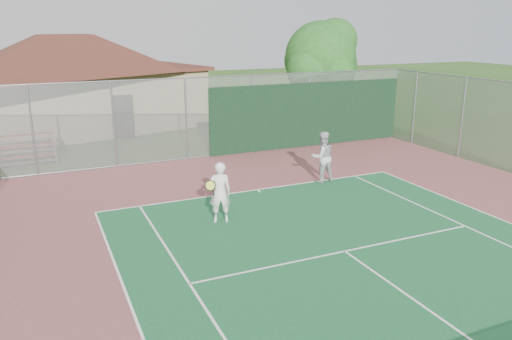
{
  "coord_description": "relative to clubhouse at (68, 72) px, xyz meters",
  "views": [
    {
      "loc": [
        -6.83,
        -3.33,
        5.54
      ],
      "look_at": [
        -0.89,
        9.97,
        1.35
      ],
      "focal_mm": 35.0,
      "sensor_mm": 36.0,
      "label": 1
    }
  ],
  "objects": [
    {
      "name": "back_fence",
      "position": [
        7.0,
        -9.58,
        -1.44
      ],
      "size": [
        20.08,
        0.11,
        3.53
      ],
      "color": "gray",
      "rests_on": "ground"
    },
    {
      "name": "side_fence_right",
      "position": [
        14.9,
        -14.06,
        -1.35
      ],
      "size": [
        0.08,
        9.0,
        3.5
      ],
      "color": "gray",
      "rests_on": "ground"
    },
    {
      "name": "clubhouse",
      "position": [
        0.0,
        0.0,
        0.0
      ],
      "size": [
        16.03,
        12.59,
        6.12
      ],
      "rotation": [
        0.0,
        0.0,
        0.24
      ],
      "color": "tan",
      "rests_on": "ground"
    },
    {
      "name": "bleachers",
      "position": [
        -2.78,
        -7.16,
        -2.52
      ],
      "size": [
        3.01,
        1.9,
        1.1
      ],
      "rotation": [
        0.0,
        0.0,
        0.05
      ],
      "color": "maroon",
      "rests_on": "ground"
    },
    {
      "name": "tree",
      "position": [
        11.76,
        -7.53,
        0.83
      ],
      "size": [
        4.29,
        4.06,
        5.98
      ],
      "color": "#362413",
      "rests_on": "ground"
    },
    {
      "name": "player_white_front",
      "position": [
        2.69,
        -16.96,
        -2.19
      ],
      "size": [
        0.96,
        0.77,
        1.81
      ],
      "rotation": [
        0.0,
        0.0,
        2.91
      ],
      "color": "silver",
      "rests_on": "ground"
    },
    {
      "name": "player_grey_back",
      "position": [
        7.49,
        -14.73,
        -2.17
      ],
      "size": [
        0.93,
        0.73,
        1.88
      ],
      "rotation": [
        0.0,
        0.0,
        3.12
      ],
      "color": "#B2B5B7",
      "rests_on": "ground"
    }
  ]
}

